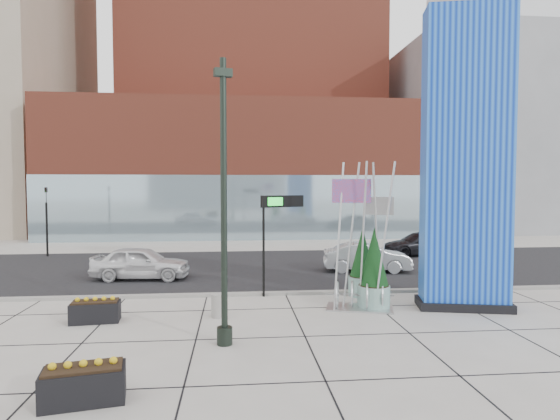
{
  "coord_description": "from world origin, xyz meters",
  "views": [
    {
      "loc": [
        -0.91,
        -13.66,
        4.2
      ],
      "look_at": [
        0.59,
        2.0,
        3.37
      ],
      "focal_mm": 30.0,
      "sensor_mm": 36.0,
      "label": 1
    }
  ],
  "objects": [
    {
      "name": "tower_podium",
      "position": [
        1.0,
        27.0,
        5.5
      ],
      "size": [
        34.0,
        10.0,
        11.0
      ],
      "primitive_type": "cube",
      "color": "brown",
      "rests_on": "ground"
    },
    {
      "name": "blue_pylon",
      "position": [
        6.84,
        1.47,
        4.89
      ],
      "size": [
        3.25,
        1.97,
        10.12
      ],
      "rotation": [
        0.0,
        0.0,
        -0.21
      ],
      "color": "#0B2FAC",
      "rests_on": "ground"
    },
    {
      "name": "round_planter_mid",
      "position": [
        3.89,
        3.6,
        1.24
      ],
      "size": [
        1.05,
        1.05,
        2.62
      ],
      "color": "#7CA89F",
      "rests_on": "ground"
    },
    {
      "name": "building_grey_parking",
      "position": [
        26.0,
        32.0,
        9.0
      ],
      "size": [
        20.0,
        18.0,
        18.0
      ],
      "primitive_type": "cube",
      "color": "slate",
      "rests_on": "ground"
    },
    {
      "name": "round_planter_east",
      "position": [
        7.0,
        3.08,
        1.26
      ],
      "size": [
        1.07,
        1.07,
        2.67
      ],
      "color": "#7CA89F",
      "rests_on": "ground"
    },
    {
      "name": "car_dark_east",
      "position": [
        10.12,
        13.38,
        0.68
      ],
      "size": [
        4.9,
        2.6,
        1.35
      ],
      "primitive_type": "imported",
      "rotation": [
        0.0,
        0.0,
        -1.41
      ],
      "color": "black",
      "rests_on": "ground"
    },
    {
      "name": "traffic_signal",
      "position": [
        -12.0,
        15.0,
        2.3
      ],
      "size": [
        0.15,
        0.18,
        4.1
      ],
      "color": "black",
      "rests_on": "ground"
    },
    {
      "name": "lamp_post",
      "position": [
        -1.21,
        -1.44,
        3.05
      ],
      "size": [
        0.5,
        0.41,
        7.46
      ],
      "rotation": [
        0.0,
        0.0,
        0.24
      ],
      "color": "black",
      "rests_on": "ground"
    },
    {
      "name": "car_white_west",
      "position": [
        -5.13,
        7.56,
        0.73
      ],
      "size": [
        4.42,
        2.07,
        1.46
      ],
      "primitive_type": "imported",
      "rotation": [
        0.0,
        0.0,
        1.49
      ],
      "color": "white",
      "rests_on": "ground"
    },
    {
      "name": "overhead_street_sign",
      "position": [
        0.79,
        3.8,
        3.28
      ],
      "size": [
        1.71,
        0.86,
        3.82
      ],
      "rotation": [
        0.0,
        0.0,
        0.41
      ],
      "color": "black",
      "rests_on": "ground"
    },
    {
      "name": "box_planter_south",
      "position": [
        -3.85,
        -4.5,
        0.39
      ],
      "size": [
        1.65,
        1.05,
        0.84
      ],
      "rotation": [
        0.0,
        0.0,
        0.19
      ],
      "color": "black",
      "rests_on": "ground"
    },
    {
      "name": "tower_glass_front",
      "position": [
        1.0,
        22.2,
        2.5
      ],
      "size": [
        34.0,
        0.6,
        5.0
      ],
      "primitive_type": "cube",
      "color": "#8CA5B2",
      "rests_on": "ground"
    },
    {
      "name": "building_pale_office",
      "position": [
        36.0,
        48.0,
        27.5
      ],
      "size": [
        16.0,
        16.0,
        55.0
      ],
      "primitive_type": "cube",
      "color": "#B2B7BC",
      "rests_on": "ground"
    },
    {
      "name": "round_planter_west",
      "position": [
        3.8,
        1.8,
        1.31
      ],
      "size": [
        1.11,
        1.11,
        2.77
      ],
      "color": "#7CA89F",
      "rests_on": "ground"
    },
    {
      "name": "concrete_bollard",
      "position": [
        -1.5,
        1.14,
        0.37
      ],
      "size": [
        0.38,
        0.38,
        0.75
      ],
      "primitive_type": "cylinder",
      "color": "gray",
      "rests_on": "ground"
    },
    {
      "name": "box_planter_north",
      "position": [
        -5.22,
        1.0,
        0.36
      ],
      "size": [
        1.5,
        0.86,
        0.79
      ],
      "rotation": [
        0.0,
        0.0,
        0.1
      ],
      "color": "black",
      "rests_on": "ground"
    },
    {
      "name": "car_silver_mid",
      "position": [
        5.45,
        8.42,
        0.69
      ],
      "size": [
        4.36,
        2.03,
        1.38
      ],
      "primitive_type": "imported",
      "rotation": [
        0.0,
        0.0,
        1.43
      ],
      "color": "#B4B8BC",
      "rests_on": "ground"
    },
    {
      "name": "ground",
      "position": [
        0.0,
        0.0,
        0.0
      ],
      "size": [
        160.0,
        160.0,
        0.0
      ],
      "primitive_type": "plane",
      "color": "#9E9991",
      "rests_on": "ground"
    },
    {
      "name": "public_art_sculpture",
      "position": [
        3.3,
        1.71,
        1.32
      ],
      "size": [
        2.43,
        1.67,
        5.02
      ],
      "rotation": [
        0.0,
        0.0,
        -0.28
      ],
      "color": "#BCBEC1",
      "rests_on": "ground"
    },
    {
      "name": "curb_edge",
      "position": [
        0.0,
        4.0,
        0.06
      ],
      "size": [
        80.0,
        0.3,
        0.12
      ],
      "primitive_type": "cube",
      "color": "gray",
      "rests_on": "ground"
    },
    {
      "name": "street_asphalt",
      "position": [
        0.0,
        10.0,
        0.01
      ],
      "size": [
        80.0,
        12.0,
        0.02
      ],
      "primitive_type": "cube",
      "color": "black",
      "rests_on": "ground"
    }
  ]
}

